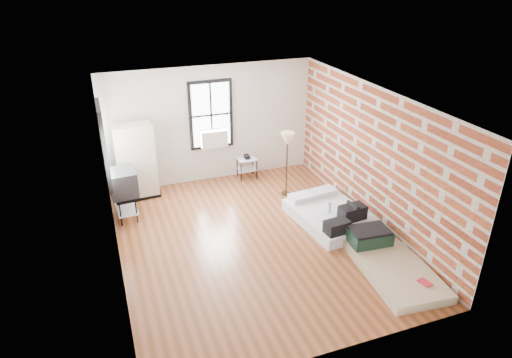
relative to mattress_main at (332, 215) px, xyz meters
name	(u,v)px	position (x,y,z in m)	size (l,w,h in m)	color
ground	(254,240)	(-1.75, -0.11, -0.16)	(6.00, 6.00, 0.00)	brown
room_shell	(259,149)	(-1.52, 0.25, 1.58)	(5.02, 6.02, 2.80)	silver
mattress_main	(332,215)	(0.00, 0.00, 0.00)	(1.52, 1.95, 0.58)	white
mattress_bare	(387,260)	(0.19, -1.70, -0.03)	(1.25, 2.12, 0.44)	tan
wardrobe	(136,162)	(-3.59, 2.54, 0.70)	(0.89, 0.53, 1.73)	black
side_table	(247,163)	(-0.95, 2.61, 0.25)	(0.46, 0.37, 0.61)	black
floor_lamp	(288,142)	(-0.39, 1.46, 1.12)	(0.32, 0.32, 1.51)	#2F240F
tv_stand	(123,184)	(-3.96, 1.65, 0.61)	(0.57, 0.79, 1.07)	black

